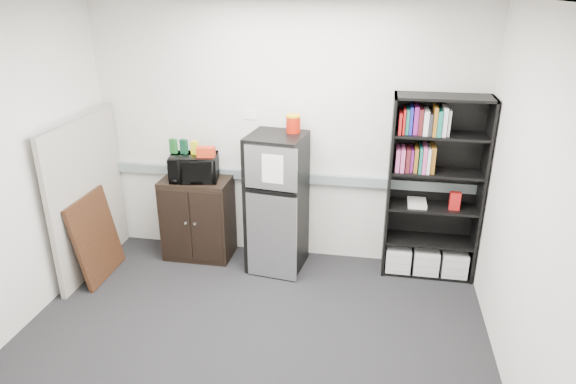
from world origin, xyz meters
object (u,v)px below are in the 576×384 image
object	(u,v)px
cubicle_partition	(88,195)
microwave	(194,168)
refrigerator	(277,203)
bookshelf	(434,191)
cabinet	(198,218)

from	to	relation	value
cubicle_partition	microwave	distance (m)	1.10
microwave	refrigerator	size ratio (longest dim) A/B	0.34
bookshelf	refrigerator	distance (m)	1.56
bookshelf	cabinet	size ratio (longest dim) A/B	2.06
cabinet	microwave	size ratio (longest dim) A/B	1.85
cabinet	microwave	world-z (taller)	microwave
cubicle_partition	cabinet	world-z (taller)	cubicle_partition
cubicle_partition	cabinet	size ratio (longest dim) A/B	1.81
bookshelf	refrigerator	bearing A→B (deg)	-174.65
cabinet	microwave	bearing A→B (deg)	-90.00
bookshelf	cubicle_partition	size ratio (longest dim) A/B	1.14
refrigerator	bookshelf	bearing A→B (deg)	12.81
cubicle_partition	microwave	world-z (taller)	cubicle_partition
microwave	refrigerator	distance (m)	0.94
bookshelf	cabinet	bearing A→B (deg)	-178.48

